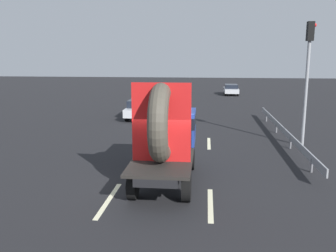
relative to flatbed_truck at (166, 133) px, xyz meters
The scene contains 10 objects.
ground_plane 1.86m from the flatbed_truck, 109.28° to the right, with size 120.00×120.00×0.00m, color black.
flatbed_truck is the anchor object (origin of this frame).
distant_sedan 13.24m from the flatbed_truck, 104.07° to the left, with size 1.79×4.19×1.37m.
traffic_light 8.72m from the flatbed_truck, 41.94° to the left, with size 0.42×0.36×6.06m.
guardrail 8.91m from the flatbed_truck, 50.96° to the left, with size 0.10×14.71×0.71m.
lane_dash_left_near 3.21m from the flatbed_truck, 126.28° to the right, with size 2.89×0.16×0.01m, color beige.
lane_dash_left_far 6.16m from the flatbed_truck, 105.73° to the left, with size 2.49×0.16×0.01m, color beige.
lane_dash_right_near 3.23m from the flatbed_truck, 53.96° to the right, with size 2.56×0.16×0.01m, color beige.
lane_dash_right_far 6.11m from the flatbed_truck, 74.12° to the left, with size 2.50×0.16×0.01m, color beige.
oncoming_car 29.34m from the flatbed_truck, 81.72° to the left, with size 1.55×3.61×1.18m.
Camera 1 is at (1.63, -12.13, 4.55)m, focal length 38.92 mm.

